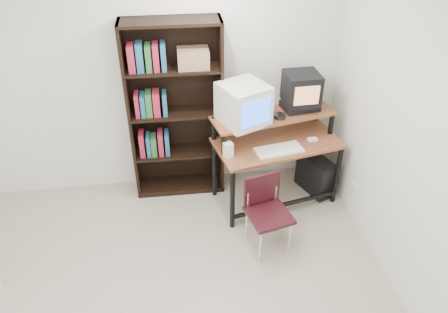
{
  "coord_description": "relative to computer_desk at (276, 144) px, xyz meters",
  "views": [
    {
      "loc": [
        0.16,
        -2.16,
        3.11
      ],
      "look_at": [
        0.64,
        1.1,
        0.87
      ],
      "focal_mm": 35.0,
      "sensor_mm": 36.0,
      "label": 1
    }
  ],
  "objects": [
    {
      "name": "back_wall",
      "position": [
        -1.25,
        0.5,
        0.61
      ],
      "size": [
        4.0,
        0.01,
        2.6
      ],
      "primitive_type": "cube",
      "color": "white",
      "rests_on": "floor"
    },
    {
      "name": "right_wall",
      "position": [
        0.75,
        -1.5,
        0.61
      ],
      "size": [
        0.01,
        4.0,
        2.6
      ],
      "primitive_type": "cube",
      "color": "white",
      "rests_on": "floor"
    },
    {
      "name": "computer_desk",
      "position": [
        0.0,
        0.0,
        0.0
      ],
      "size": [
        1.37,
        0.87,
        0.98
      ],
      "rotation": [
        0.0,
        0.0,
        0.2
      ],
      "color": "brown",
      "rests_on": "floor"
    },
    {
      "name": "crt_monitor",
      "position": [
        -0.35,
        0.02,
        0.47
      ],
      "size": [
        0.55,
        0.55,
        0.4
      ],
      "rotation": [
        0.0,
        0.0,
        0.41
      ],
      "color": "white",
      "rests_on": "computer_desk"
    },
    {
      "name": "vcr",
      "position": [
        0.28,
        0.19,
        0.32
      ],
      "size": [
        0.4,
        0.31,
        0.08
      ],
      "primitive_type": "cube",
      "rotation": [
        0.0,
        0.0,
        0.15
      ],
      "color": "black",
      "rests_on": "computer_desk"
    },
    {
      "name": "crt_tv",
      "position": [
        0.27,
        0.2,
        0.51
      ],
      "size": [
        0.35,
        0.35,
        0.32
      ],
      "rotation": [
        0.0,
        0.0,
        0.03
      ],
      "color": "black",
      "rests_on": "vcr"
    },
    {
      "name": "cd_spindle",
      "position": [
        0.02,
        0.03,
        0.3
      ],
      "size": [
        0.15,
        0.15,
        0.05
      ],
      "primitive_type": "cylinder",
      "rotation": [
        0.0,
        0.0,
        0.26
      ],
      "color": "#26262B",
      "rests_on": "computer_desk"
    },
    {
      "name": "keyboard",
      "position": [
        -0.02,
        -0.19,
        0.04
      ],
      "size": [
        0.5,
        0.28,
        0.03
      ],
      "primitive_type": "cube",
      "rotation": [
        0.0,
        0.0,
        0.16
      ],
      "color": "white",
      "rests_on": "computer_desk"
    },
    {
      "name": "mousepad",
      "position": [
        0.37,
        -0.07,
        0.03
      ],
      "size": [
        0.28,
        0.26,
        0.01
      ],
      "primitive_type": "cube",
      "rotation": [
        0.0,
        0.0,
        0.45
      ],
      "color": "black",
      "rests_on": "computer_desk"
    },
    {
      "name": "mouse",
      "position": [
        0.36,
        -0.05,
        0.05
      ],
      "size": [
        0.1,
        0.06,
        0.03
      ],
      "primitive_type": "cube",
      "rotation": [
        0.0,
        0.0,
        0.02
      ],
      "color": "white",
      "rests_on": "mousepad"
    },
    {
      "name": "desk_speaker",
      "position": [
        -0.54,
        -0.22,
        0.11
      ],
      "size": [
        0.1,
        0.1,
        0.17
      ],
      "primitive_type": "cube",
      "rotation": [
        0.0,
        0.0,
        0.38
      ],
      "color": "white",
      "rests_on": "computer_desk"
    },
    {
      "name": "pc_tower",
      "position": [
        0.49,
        0.06,
        -0.48
      ],
      "size": [
        0.35,
        0.49,
        0.42
      ],
      "primitive_type": "cube",
      "rotation": [
        0.0,
        0.0,
        0.38
      ],
      "color": "black",
      "rests_on": "floor"
    },
    {
      "name": "school_chair",
      "position": [
        -0.25,
        -0.68,
        -0.24
      ],
      "size": [
        0.45,
        0.45,
        0.75
      ],
      "rotation": [
        0.0,
        0.0,
        0.23
      ],
      "color": "black",
      "rests_on": "floor"
    },
    {
      "name": "bookshelf",
      "position": [
        -1.0,
        0.36,
        0.28
      ],
      "size": [
        0.97,
        0.34,
        1.92
      ],
      "rotation": [
        0.0,
        0.0,
        -0.02
      ],
      "color": "black",
      "rests_on": "floor"
    },
    {
      "name": "wall_outlet",
      "position": [
        0.74,
        -0.35,
        -0.39
      ],
      "size": [
        0.02,
        0.08,
        0.12
      ],
      "primitive_type": "cube",
      "color": "beige",
      "rests_on": "right_wall"
    }
  ]
}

